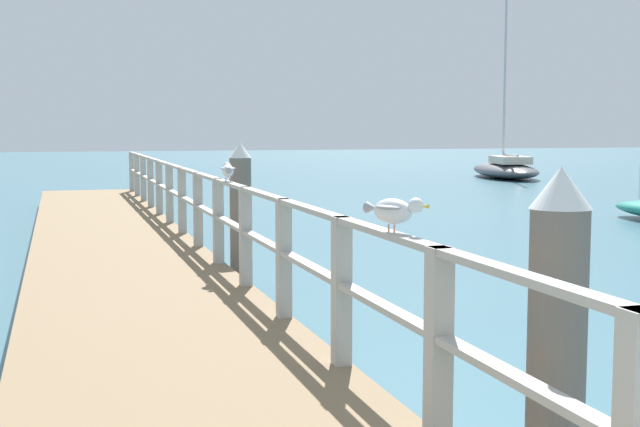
# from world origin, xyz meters

# --- Properties ---
(pier_deck) EXTENTS (2.35, 24.03, 0.39)m
(pier_deck) POSITION_xyz_m (0.00, 12.02, 0.20)
(pier_deck) COLOR #846B4C
(pier_deck) RESTS_ON ground_plane
(pier_railing) EXTENTS (0.12, 22.55, 1.05)m
(pier_railing) POSITION_xyz_m (1.10, 12.02, 1.04)
(pier_railing) COLOR #B2ADA3
(pier_railing) RESTS_ON pier_deck
(dock_piling_near) EXTENTS (0.29, 0.29, 1.87)m
(dock_piling_near) POSITION_xyz_m (1.48, 3.50, 0.94)
(dock_piling_near) COLOR #6B6056
(dock_piling_near) RESTS_ON ground_plane
(dock_piling_far) EXTENTS (0.29, 0.29, 1.87)m
(dock_piling_far) POSITION_xyz_m (1.48, 10.90, 0.94)
(dock_piling_far) COLOR #6B6056
(dock_piling_far) RESTS_ON ground_plane
(seagull_foreground) EXTENTS (0.26, 0.45, 0.21)m
(seagull_foreground) POSITION_xyz_m (1.10, 4.65, 1.57)
(seagull_foreground) COLOR white
(seagull_foreground) RESTS_ON pier_railing
(seagull_background) EXTENTS (0.21, 0.48, 0.21)m
(seagull_background) POSITION_xyz_m (1.10, 9.76, 1.57)
(seagull_background) COLOR white
(seagull_background) RESTS_ON pier_railing
(boat_3) EXTENTS (3.52, 6.45, 7.32)m
(boat_3) POSITION_xyz_m (17.00, 31.90, 0.38)
(boat_3) COLOR #4C4C51
(boat_3) RESTS_ON ground_plane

